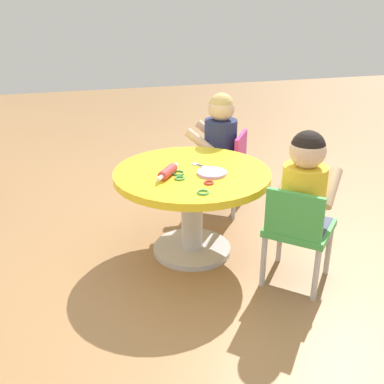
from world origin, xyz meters
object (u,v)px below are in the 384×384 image
Objects in this scene: rolling_pin at (168,172)px; child_chair_left at (298,229)px; child_chair_right at (225,167)px; seated_child_right at (220,133)px; craft_scissors at (205,167)px; seated_child_left at (305,183)px; craft_table at (192,192)px.

child_chair_left is at bearing -125.60° from rolling_pin.
child_chair_right is 1.05× the size of seated_child_right.
child_chair_left is 0.60m from craft_scissors.
child_chair_right is 0.56m from craft_scissors.
seated_child_left is 0.57m from craft_scissors.
seated_child_right reaches higher than child_chair_left.
craft_table is 0.62m from seated_child_left.
child_chair_left is at bearing -144.73° from craft_scissors.
seated_child_left reaches higher than craft_scissors.
rolling_pin is (0.40, 0.55, 0.21)m from child_chair_left.
craft_table is 0.60m from child_chair_right.
craft_table is at bearing 143.18° from child_chair_right.
seated_child_right is 0.72m from rolling_pin.
craft_scissors is at bearing 39.24° from seated_child_left.
rolling_pin is at bearing 106.67° from craft_table.
child_chair_left is 1.00× the size of child_chair_right.
child_chair_right is 0.75m from rolling_pin.
seated_child_left reaches higher than child_chair_right.
craft_scissors is (0.47, 0.33, 0.19)m from child_chair_left.
craft_table is at bearing 146.99° from seated_child_right.
rolling_pin reaches higher than craft_table.
seated_child_right is at bearing 6.98° from seated_child_left.
child_chair_left is 1.05× the size of seated_child_right.
seated_child_left is at bearing -122.29° from rolling_pin.
craft_scissors reaches higher than craft_table.
seated_child_right is 0.53m from craft_scissors.
child_chair_left is 2.72× the size of rolling_pin.
craft_table is 5.98× the size of craft_scissors.
child_chair_left reaches higher than craft_scissors.
rolling_pin is 0.23m from craft_scissors.
child_chair_left is at bearing -136.83° from craft_table.
child_chair_left is 0.23m from seated_child_left.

